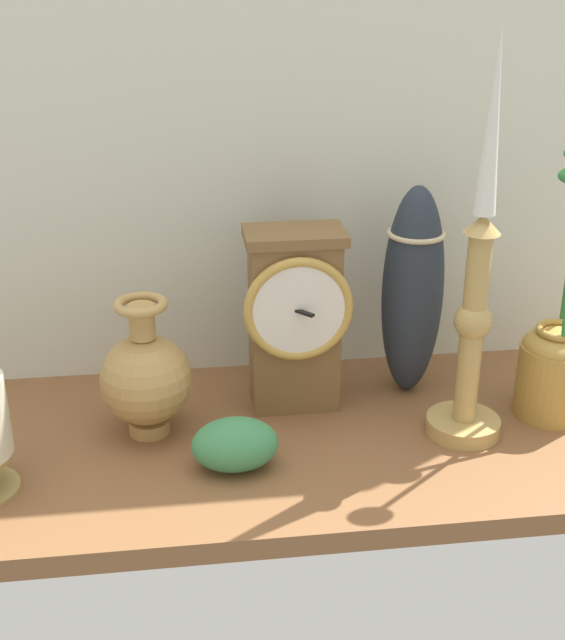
{
  "coord_description": "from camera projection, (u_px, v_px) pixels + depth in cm",
  "views": [
    {
      "loc": [
        -7.3,
        -81.38,
        50.32
      ],
      "look_at": [
        3.3,
        0.0,
        14.0
      ],
      "focal_mm": 47.87,
      "sensor_mm": 36.0,
      "label": 1
    }
  ],
  "objects": [
    {
      "name": "mantel_clock",
      "position": [
        295.0,
        317.0,
        0.97
      ],
      "size": [
        12.27,
        9.15,
        21.49
      ],
      "color": "brown",
      "rests_on": "ground_plane"
    },
    {
      "name": "tall_ceramic_vase",
      "position": [
        412.0,
        291.0,
        1.0
      ],
      "size": [
        7.19,
        7.19,
        25.69
      ],
      "color": "#262E38",
      "rests_on": "ground_plane"
    },
    {
      "name": "brass_vase_bulbous",
      "position": [
        146.0,
        377.0,
        0.93
      ],
      "size": [
        10.1,
        10.1,
        16.04
      ],
      "color": "tan",
      "rests_on": "ground_plane"
    },
    {
      "name": "brass_vase_jar",
      "position": [
        556.0,
        358.0,
        0.97
      ],
      "size": [
        8.32,
        8.32,
        32.24
      ],
      "color": "#B3883A",
      "rests_on": "ground_plane"
    },
    {
      "name": "ivy_sprig",
      "position": [
        235.0,
        444.0,
        0.88
      ],
      "size": [
        9.09,
        6.36,
        5.61
      ],
      "color": "#3D8751",
      "rests_on": "ground_plane"
    },
    {
      "name": "ground_plane",
      "position": [
        253.0,
        445.0,
        0.96
      ],
      "size": [
        100.0,
        36.0,
        2.4
      ],
      "primitive_type": "cube",
      "color": "brown"
    },
    {
      "name": "back_wall",
      "position": [
        234.0,
        112.0,
        0.99
      ],
      "size": [
        120.0,
        2.0,
        65.0
      ],
      "primitive_type": "cube",
      "color": "silver",
      "rests_on": "ground_plane"
    },
    {
      "name": "candlestick_tall_left",
      "position": [
        474.0,
        308.0,
        0.9
      ],
      "size": [
        8.24,
        8.24,
        43.77
      ],
      "color": "tan",
      "rests_on": "ground_plane"
    }
  ]
}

